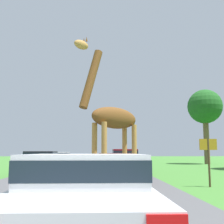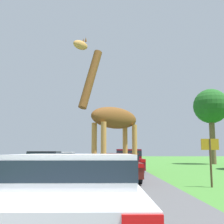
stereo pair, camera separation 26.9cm
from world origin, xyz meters
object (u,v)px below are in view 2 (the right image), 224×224
Objects in this scene: car_queue_left at (119,166)px; car_lead_maroon at (75,195)px; sign_post at (210,153)px; car_queue_right at (65,158)px; car_verge_right at (44,162)px; giraffe_near_road at (112,121)px; car_far_ahead at (128,160)px; car_rear_follower at (124,160)px; tree_centre_back at (211,107)px.

car_lead_maroon is at bearing -96.33° from car_queue_left.
sign_post reaches higher than car_queue_left.
car_verge_right is (0.36, -10.03, 0.03)m from car_queue_right.
giraffe_near_road is at bearing -76.01° from car_queue_right.
car_verge_right is at bearing 141.19° from car_queue_left.
sign_post reaches higher than car_lead_maroon.
sign_post reaches higher than car_queue_right.
sign_post is (3.90, 1.26, -1.13)m from giraffe_near_road.
sign_post is at bearing -114.98° from giraffe_near_road.
car_verge_right is 2.15× the size of sign_post.
car_queue_right is at bearing 108.98° from car_queue_left.
car_far_ahead reaches higher than car_lead_maroon.
car_far_ahead reaches higher than car_verge_right.
car_queue_left is 2.10× the size of sign_post.
car_verge_right reaches higher than car_lead_maroon.
car_queue_right is 0.99× the size of car_rear_follower.
car_far_ahead is at bearing -56.29° from car_queue_right.
tree_centre_back reaches higher than car_rear_follower.
car_queue_right is (-4.26, 17.08, -1.71)m from giraffe_near_road.
car_queue_left is (4.63, -13.47, -0.03)m from car_queue_right.
giraffe_near_road reaches higher than car_rear_follower.
sign_post is at bearing -110.68° from tree_centre_back.
car_far_ahead is 0.97× the size of car_rear_follower.
car_far_ahead is (1.81, 14.30, 0.09)m from car_lead_maroon.
car_far_ahead reaches higher than car_queue_left.
car_queue_left is 0.86× the size of car_far_ahead.
tree_centre_back is at bearing 13.84° from car_queue_right.
car_verge_right is at bearing -13.97° from giraffe_near_road.
tree_centre_back is at bearing 32.82° from car_rear_follower.
car_far_ahead is at bearing -130.15° from tree_centre_back.
giraffe_near_road reaches higher than car_verge_right.
car_rear_follower is (1.83, 19.79, -0.05)m from car_lead_maroon.
car_verge_right is 0.48× the size of tree_centre_back.
sign_post is at bearing -70.54° from car_far_ahead.
tree_centre_back is (10.10, 6.51, 5.60)m from car_rear_follower.
car_far_ahead is (1.19, 8.92, -1.63)m from giraffe_near_road.
giraffe_near_road is at bearing -118.41° from tree_centre_back.
tree_centre_back is (10.94, 17.31, 5.57)m from car_queue_left.
sign_post reaches higher than car_far_ahead.
car_queue_left reaches higher than car_rear_follower.
car_queue_left is at bearing -122.28° from tree_centre_back.
car_queue_left is at bearing -38.81° from car_verge_right.
tree_centre_back is (11.31, 20.92, 3.83)m from giraffe_near_road.
car_far_ahead is 16.62m from tree_centre_back.
sign_post is (3.52, -2.35, 0.60)m from car_queue_left.
car_verge_right is 9.73m from sign_post.
tree_centre_back is at bearing -71.33° from giraffe_near_road.
giraffe_near_road is 17.69m from car_queue_right.
car_lead_maroon is (-0.62, -5.38, -1.71)m from giraffe_near_road.
car_far_ahead is 5.49m from car_rear_follower.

